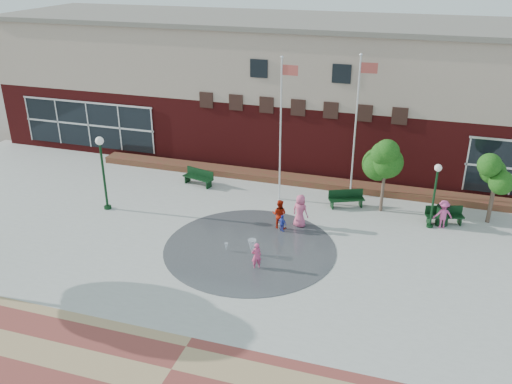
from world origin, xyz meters
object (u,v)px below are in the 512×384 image
(flagpole_left, at_px, (281,123))
(child_splash, at_px, (256,256))
(flagpole_right, at_px, (357,120))
(trash_can, at_px, (442,215))
(bench_left, at_px, (198,180))

(flagpole_left, xyz_separation_m, child_splash, (0.94, -7.55, -3.95))
(flagpole_right, xyz_separation_m, trash_can, (5.13, -2.43, -4.06))
(trash_can, bearing_deg, flagpole_right, 154.61)
(flagpole_left, height_order, child_splash, flagpole_left)
(trash_can, xyz_separation_m, child_splash, (-8.05, -7.00, 0.08))
(flagpole_left, xyz_separation_m, flagpole_right, (3.87, 1.89, 0.03))
(flagpole_right, height_order, bench_left, flagpole_right)
(flagpole_right, bearing_deg, bench_left, -175.76)
(bench_left, height_order, child_splash, child_splash)
(flagpole_right, distance_m, bench_left, 10.28)
(bench_left, bearing_deg, child_splash, -36.57)
(flagpole_right, relative_size, child_splash, 6.37)
(flagpole_right, bearing_deg, child_splash, -111.64)
(flagpole_left, xyz_separation_m, bench_left, (-5.36, 0.48, -4.28))
(flagpole_right, distance_m, child_splash, 10.65)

